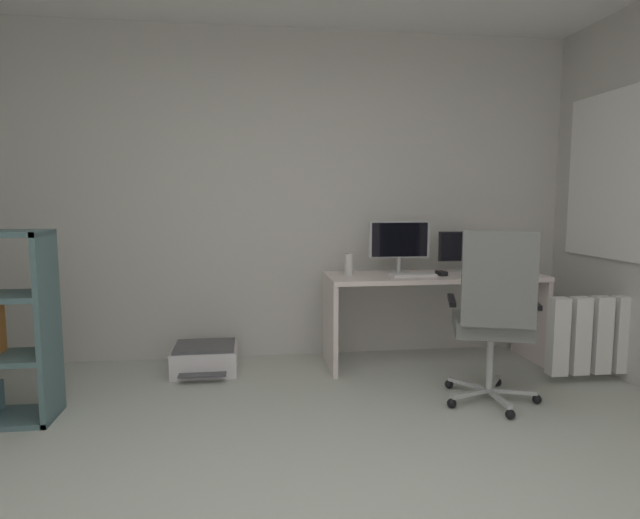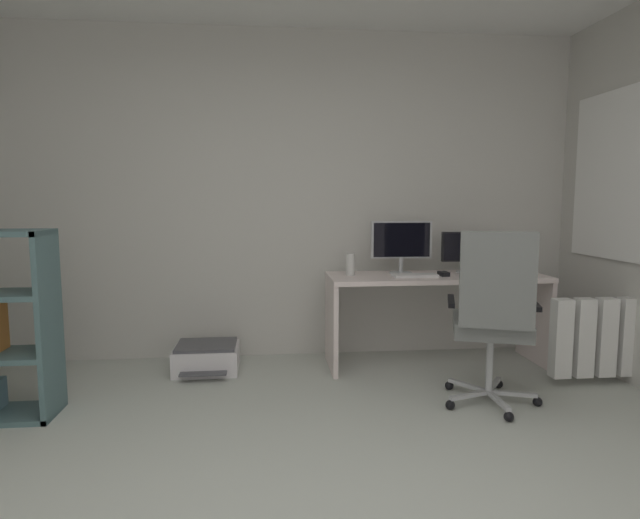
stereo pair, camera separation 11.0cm
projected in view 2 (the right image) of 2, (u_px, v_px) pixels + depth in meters
The scene contains 12 objects.
wall_back at pixel (283, 196), 4.37m from camera, with size 4.84×0.10×2.67m, color beige.
window_pane at pixel (640, 173), 3.61m from camera, with size 0.01×1.38×1.16m, color white.
window_frame at pixel (639, 173), 3.61m from camera, with size 0.02×1.46×1.24m, color white.
desk at pixel (436, 297), 4.13m from camera, with size 1.70×0.57×0.72m.
monitor_main at pixel (401, 242), 4.15m from camera, with size 0.48×0.18×0.42m.
monitor_secondary at pixel (468, 249), 4.21m from camera, with size 0.43×0.18×0.33m.
keyboard at pixel (415, 275), 4.01m from camera, with size 0.34×0.13×0.02m, color silver.
computer_mouse at pixel (444, 274), 4.05m from camera, with size 0.06×0.10×0.03m, color black.
desktop_speaker at pixel (350, 264), 4.08m from camera, with size 0.07×0.07×0.17m, color silver.
office_chair at pixel (493, 313), 3.23m from camera, with size 0.63×0.66×1.13m.
printer at pixel (207, 357), 4.02m from camera, with size 0.48×0.49×0.21m.
radiator at pixel (616, 337), 3.73m from camera, with size 0.95×0.10×0.56m.
Camera 2 is at (-0.15, -1.72, 1.31)m, focal length 29.49 mm.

